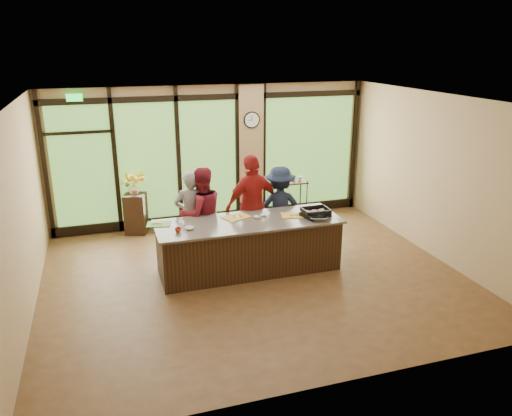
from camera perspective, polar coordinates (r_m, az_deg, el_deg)
floor at (r=8.68m, az=-0.24°, el=-7.84°), size 7.00×7.00×0.00m
ceiling at (r=7.83m, az=-0.27°, el=12.25°), size 7.00×7.00×0.00m
back_wall at (r=10.94m, az=-4.97°, el=6.01°), size 7.00×0.00×7.00m
left_wall at (r=7.88m, az=-25.34°, el=-0.71°), size 0.00×6.00×6.00m
right_wall at (r=9.72m, az=19.88°, el=3.38°), size 0.00×6.00×6.00m
window_wall at (r=10.95m, az=-4.07°, el=5.49°), size 6.90×0.12×3.00m
island_base at (r=8.76m, az=-0.83°, el=-4.43°), size 3.10×1.00×0.88m
countertop at (r=8.59m, az=-0.85°, el=-1.60°), size 3.20×1.10×0.04m
wall_clock at (r=10.89m, az=-0.49°, el=10.04°), size 0.36×0.04×0.36m
cook_left at (r=9.20m, az=-7.43°, el=-0.82°), size 0.61×0.41×1.66m
cook_midleft at (r=9.12m, az=-6.23°, el=-0.69°), size 0.95×0.80×1.74m
cook_midright at (r=9.29m, az=-0.40°, el=0.34°), size 1.20×0.73×1.91m
cook_right at (r=9.63m, az=2.72°, el=0.06°), size 1.15×0.81×1.62m
roasting_pan at (r=8.84m, az=6.82°, el=-0.73°), size 0.54×0.48×0.08m
mixing_bowl at (r=8.68m, az=7.10°, el=-1.11°), size 0.40×0.40×0.08m
cutting_board_left at (r=8.57m, az=-11.06°, el=-1.82°), size 0.44×0.37×0.01m
cutting_board_center at (r=8.75m, az=-2.27°, el=-1.04°), size 0.54×0.48×0.01m
cutting_board_right at (r=8.86m, az=4.22°, el=-0.84°), size 0.46×0.39×0.01m
prep_bowl_near at (r=8.25m, az=-7.60°, el=-2.30°), size 0.18×0.18×0.05m
prep_bowl_mid at (r=8.71m, az=0.09°, el=-1.05°), size 0.13×0.13×0.04m
prep_bowl_far at (r=8.82m, az=0.88°, el=-0.82°), size 0.13×0.13×0.03m
red_ramekin at (r=8.16m, az=-8.91°, el=-2.50°), size 0.12×0.12×0.08m
flower_stand at (r=10.76m, az=-13.56°, el=-0.62°), size 0.53×0.53×0.85m
flower_vase at (r=10.60m, az=-13.78°, el=2.15°), size 0.27×0.27×0.24m
bar_cart at (r=11.20m, az=3.90°, el=1.56°), size 0.74×0.44×1.00m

